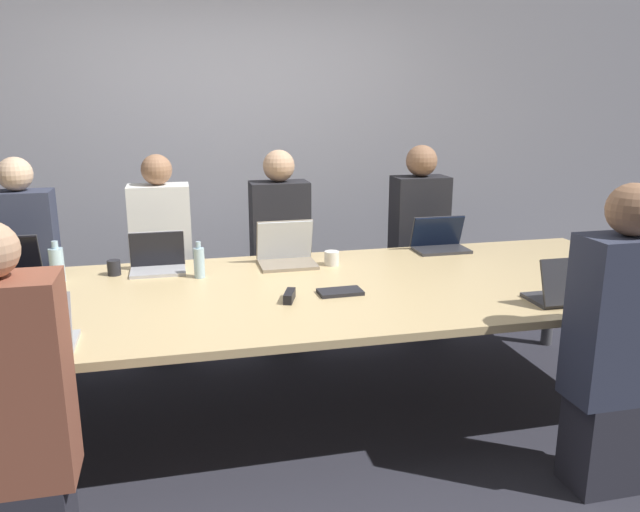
# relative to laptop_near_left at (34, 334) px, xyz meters

# --- Properties ---
(ground_plane) EXTENTS (24.00, 24.00, 0.00)m
(ground_plane) POSITION_rel_laptop_near_left_xyz_m (1.09, 0.59, -0.82)
(ground_plane) COLOR #2D2D38
(curtain_wall) EXTENTS (12.00, 0.06, 2.80)m
(curtain_wall) POSITION_rel_laptop_near_left_xyz_m (1.09, 2.42, 0.58)
(curtain_wall) COLOR #9999A3
(curtain_wall) RESTS_ON ground_plane
(conference_table) EXTENTS (4.57, 1.53, 0.75)m
(conference_table) POSITION_rel_laptop_near_left_xyz_m (1.09, 0.59, -0.12)
(conference_table) COLOR #D6B77F
(conference_table) RESTS_ON ground_plane
(laptop_near_left) EXTENTS (0.32, 0.25, 0.25)m
(laptop_near_left) POSITION_rel_laptop_near_left_xyz_m (0.00, 0.00, 0.00)
(laptop_near_left) COLOR #B7B7BC
(laptop_near_left) RESTS_ON conference_table
(person_near_left) EXTENTS (0.40, 0.24, 1.39)m
(person_near_left) POSITION_rel_laptop_near_left_xyz_m (0.00, -0.47, -0.15)
(person_near_left) COLOR #2D2D38
(person_near_left) RESTS_ON ground_plane
(laptop_far_right) EXTENTS (0.37, 0.23, 0.23)m
(laptop_far_right) POSITION_rel_laptop_near_left_xyz_m (2.33, 1.22, -0.01)
(laptop_far_right) COLOR #333338
(laptop_far_right) RESTS_ON conference_table
(person_far_right) EXTENTS (0.40, 0.24, 1.43)m
(person_far_right) POSITION_rel_laptop_near_left_xyz_m (2.36, 1.64, -0.13)
(person_far_right) COLOR #2D2D38
(person_far_right) RESTS_ON ground_plane
(laptop_near_right) EXTENTS (0.34, 0.24, 0.24)m
(laptop_near_right) POSITION_rel_laptop_near_left_xyz_m (2.51, 0.04, -0.00)
(laptop_near_right) COLOR #333338
(laptop_near_right) RESTS_ON conference_table
(person_near_right) EXTENTS (0.40, 0.24, 1.43)m
(person_near_right) POSITION_rel_laptop_near_left_xyz_m (2.47, -0.40, -0.13)
(person_near_right) COLOR #2D2D38
(person_near_right) RESTS_ON ground_plane
(laptop_far_center) EXTENTS (0.35, 0.27, 0.27)m
(laptop_far_center) POSITION_rel_laptop_near_left_xyz_m (1.26, 1.10, 0.00)
(laptop_far_center) COLOR gray
(laptop_far_center) RESTS_ON conference_table
(person_far_center) EXTENTS (0.40, 0.24, 1.42)m
(person_far_center) POSITION_rel_laptop_near_left_xyz_m (1.30, 1.60, -0.13)
(person_far_center) COLOR #2D2D38
(person_far_center) RESTS_ON ground_plane
(cup_far_center) EXTENTS (0.09, 0.09, 0.09)m
(cup_far_center) POSITION_rel_laptop_near_left_xyz_m (1.53, 1.02, -0.03)
(cup_far_center) COLOR white
(cup_far_center) RESTS_ON conference_table
(laptop_far_midleft) EXTENTS (0.32, 0.23, 0.23)m
(laptop_far_midleft) POSITION_rel_laptop_near_left_xyz_m (0.48, 1.13, -0.01)
(laptop_far_midleft) COLOR #B7B7BC
(laptop_far_midleft) RESTS_ON conference_table
(person_far_midleft) EXTENTS (0.40, 0.24, 1.40)m
(person_far_midleft) POSITION_rel_laptop_near_left_xyz_m (0.49, 1.63, -0.15)
(person_far_midleft) COLOR #2D2D38
(person_far_midleft) RESTS_ON ground_plane
(cup_far_midleft) EXTENTS (0.08, 0.08, 0.09)m
(cup_far_midleft) POSITION_rel_laptop_near_left_xyz_m (0.23, 1.10, -0.03)
(cup_far_midleft) COLOR #232328
(cup_far_midleft) RESTS_ON conference_table
(bottle_far_midleft) EXTENTS (0.06, 0.06, 0.21)m
(bottle_far_midleft) POSITION_rel_laptop_near_left_xyz_m (0.71, 0.93, 0.02)
(bottle_far_midleft) COLOR #ADD1E0
(bottle_far_midleft) RESTS_ON conference_table
(laptop_far_left) EXTENTS (0.34, 0.25, 0.25)m
(laptop_far_left) POSITION_rel_laptop_near_left_xyz_m (-0.36, 1.17, -0.00)
(laptop_far_left) COLOR #333338
(laptop_far_left) RESTS_ON conference_table
(person_far_left) EXTENTS (0.40, 0.24, 1.41)m
(person_far_left) POSITION_rel_laptop_near_left_xyz_m (-0.35, 1.56, -0.14)
(person_far_left) COLOR #2D2D38
(person_far_left) RESTS_ON ground_plane
(bottle_far_left) EXTENTS (0.08, 0.08, 0.24)m
(bottle_far_left) POSITION_rel_laptop_near_left_xyz_m (-0.07, 1.03, 0.03)
(bottle_far_left) COLOR #ADD1E0
(bottle_far_left) RESTS_ON conference_table
(stapler) EXTENTS (0.09, 0.16, 0.05)m
(stapler) POSITION_rel_laptop_near_left_xyz_m (1.14, 0.40, -0.05)
(stapler) COLOR black
(stapler) RESTS_ON conference_table
(notebook) EXTENTS (0.24, 0.14, 0.02)m
(notebook) POSITION_rel_laptop_near_left_xyz_m (1.43, 0.45, -0.06)
(notebook) COLOR #232328
(notebook) RESTS_ON conference_table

